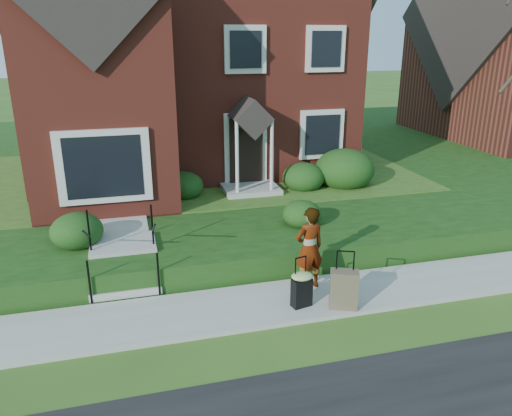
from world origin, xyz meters
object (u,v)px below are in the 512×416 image
object	(u,v)px
front_steps	(124,260)
suitcase_olive	(344,289)
woman	(309,248)
suitcase_black	(302,288)

from	to	relation	value
front_steps	suitcase_olive	size ratio (longest dim) A/B	1.78
woman	suitcase_olive	xyz separation A→B (m)	(0.36, -0.93, -0.49)
woman	suitcase_olive	distance (m)	1.11
suitcase_black	front_steps	bearing A→B (deg)	133.70
front_steps	suitcase_olive	bearing A→B (deg)	-31.03
front_steps	suitcase_black	size ratio (longest dim) A/B	2.01
suitcase_black	suitcase_olive	xyz separation A→B (m)	(0.75, -0.25, -0.01)
woman	front_steps	bearing A→B (deg)	-32.98
woman	suitcase_olive	bearing A→B (deg)	100.41
suitcase_black	woman	bearing A→B (deg)	47.38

